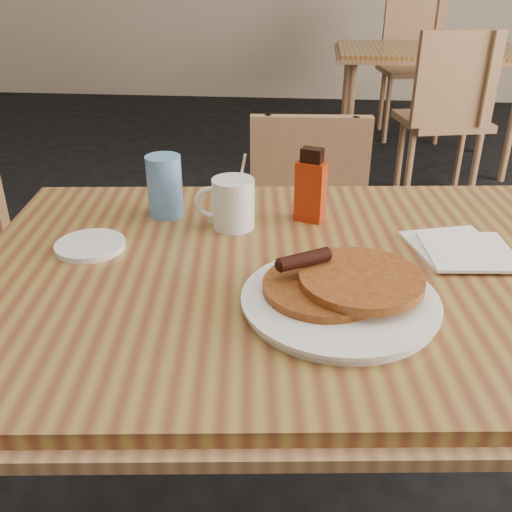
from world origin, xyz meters
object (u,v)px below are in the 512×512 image
at_px(pancake_plate, 340,294).
at_px(coffee_mug, 232,202).
at_px(chair_neighbor_near, 448,105).
at_px(syrup_bottle, 311,188).
at_px(chair_neighbor_far, 414,52).
at_px(neighbor_table, 429,56).
at_px(chair_main_far, 307,229).
at_px(main_table, 308,286).
at_px(blue_tumbler, 165,186).

distance_m(pancake_plate, coffee_mug, 0.36).
height_order(chair_neighbor_near, syrup_bottle, chair_neighbor_near).
height_order(chair_neighbor_near, pancake_plate, chair_neighbor_near).
bearing_deg(chair_neighbor_far, coffee_mug, -113.19).
bearing_deg(neighbor_table, chair_main_far, -108.26).
height_order(main_table, chair_neighbor_near, chair_neighbor_near).
xyz_separation_m(neighbor_table, pancake_plate, (-0.67, -3.06, 0.06)).
xyz_separation_m(chair_main_far, chair_neighbor_near, (0.72, 1.46, 0.07)).
relative_size(chair_neighbor_far, chair_neighbor_near, 1.10).
bearing_deg(syrup_bottle, blue_tumbler, -160.35).
distance_m(main_table, chair_neighbor_far, 3.79).
distance_m(chair_neighbor_far, chair_neighbor_near, 1.53).
distance_m(chair_neighbor_far, coffee_mug, 3.67).
bearing_deg(main_table, syrup_bottle, 90.39).
relative_size(chair_neighbor_far, pancake_plate, 3.28).
distance_m(coffee_mug, blue_tumbler, 0.16).
bearing_deg(chair_neighbor_near, neighbor_table, 76.70).
xyz_separation_m(chair_main_far, blue_tumbler, (-0.31, -0.52, 0.33)).
relative_size(chair_main_far, coffee_mug, 5.06).
bearing_deg(chair_main_far, blue_tumbler, -123.93).
bearing_deg(pancake_plate, neighbor_table, 77.58).
bearing_deg(blue_tumbler, chair_neighbor_near, 62.62).
bearing_deg(chair_neighbor_near, blue_tumbler, -129.77).
relative_size(main_table, neighbor_table, 1.15).
bearing_deg(pancake_plate, main_table, 112.32).
bearing_deg(pancake_plate, syrup_bottle, 98.92).
relative_size(chair_main_far, syrup_bottle, 5.24).
distance_m(main_table, blue_tumbler, 0.39).
xyz_separation_m(syrup_bottle, blue_tumbler, (-0.31, -0.00, -0.01)).
bearing_deg(blue_tumbler, chair_neighbor_far, 73.09).
xyz_separation_m(main_table, chair_main_far, (-0.00, 0.73, -0.22)).
xyz_separation_m(main_table, neighbor_table, (0.72, 2.93, -0.00)).
xyz_separation_m(chair_neighbor_near, syrup_bottle, (-0.71, -1.98, 0.26)).
relative_size(syrup_bottle, blue_tumbler, 1.19).
relative_size(chair_neighbor_far, blue_tumbler, 7.88).
bearing_deg(neighbor_table, syrup_bottle, -104.93).
distance_m(chair_main_far, pancake_plate, 0.90).
relative_size(main_table, coffee_mug, 8.30).
xyz_separation_m(neighbor_table, chair_neighbor_near, (-0.01, -0.74, -0.14)).
relative_size(chair_neighbor_near, syrup_bottle, 6.00).
relative_size(neighbor_table, syrup_bottle, 7.51).
bearing_deg(neighbor_table, blue_tumbler, -110.84).
distance_m(main_table, pancake_plate, 0.15).
height_order(main_table, coffee_mug, coffee_mug).
distance_m(main_table, coffee_mug, 0.25).
bearing_deg(main_table, chair_main_far, 90.26).
bearing_deg(blue_tumbler, syrup_bottle, 0.19).
bearing_deg(main_table, neighbor_table, 76.12).
height_order(main_table, blue_tumbler, blue_tumbler).
bearing_deg(coffee_mug, main_table, -53.44).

